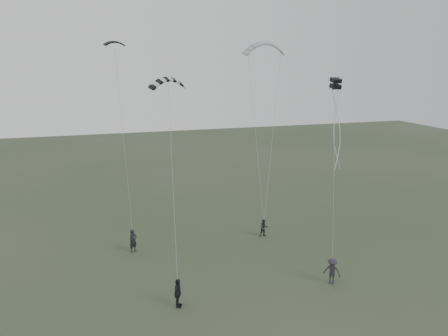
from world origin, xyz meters
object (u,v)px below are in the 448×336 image
object	(u,v)px
flyer_right	(264,228)
kite_box	(336,83)
flyer_left	(133,241)
kite_pale_large	(265,43)
flyer_far	(332,271)
flyer_center	(178,293)
kite_striped	(168,79)
kite_dark_small	(114,42)

from	to	relation	value
flyer_right	kite_box	world-z (taller)	kite_box
flyer_left	kite_pale_large	xyz separation A→B (m)	(14.45, 8.15, 15.84)
flyer_far	kite_pale_large	xyz separation A→B (m)	(1.92, 17.56, 15.84)
flyer_right	kite_box	bearing A→B (deg)	-49.82
flyer_far	flyer_center	bearing A→B (deg)	-136.62
kite_pale_large	kite_box	xyz separation A→B (m)	(0.46, -12.72, -3.37)
flyer_left	flyer_center	world-z (taller)	flyer_center
flyer_left	flyer_right	bearing A→B (deg)	-31.49
flyer_center	kite_striped	size ratio (longest dim) A/B	0.70
kite_dark_small	kite_box	distance (m)	18.22
flyer_center	kite_pale_large	xyz separation A→B (m)	(12.65, 17.33, 15.84)
flyer_left	flyer_center	distance (m)	9.35
kite_striped	kite_dark_small	bearing A→B (deg)	101.20
flyer_right	kite_striped	distance (m)	15.59
flyer_center	kite_box	bearing A→B (deg)	-45.21
flyer_left	kite_pale_large	world-z (taller)	kite_pale_large
flyer_right	kite_dark_small	bearing A→B (deg)	156.58
kite_pale_large	kite_striped	xyz separation A→B (m)	(-11.59, -10.23, -3.03)
kite_pale_large	kite_striped	world-z (taller)	kite_pale_large
flyer_left	flyer_center	xyz separation A→B (m)	(1.80, -9.18, 0.00)
kite_dark_small	kite_striped	world-z (taller)	kite_dark_small
flyer_center	kite_dark_small	size ratio (longest dim) A/B	1.10
flyer_left	kite_pale_large	distance (m)	22.93
flyer_left	kite_box	xyz separation A→B (m)	(14.91, -4.58, 12.46)
flyer_far	flyer_right	bearing A→B (deg)	142.25
flyer_left	flyer_far	xyz separation A→B (m)	(12.53, -9.41, -0.01)
flyer_left	kite_dark_small	world-z (taller)	kite_dark_small
kite_striped	flyer_center	bearing A→B (deg)	-110.96
flyer_right	kite_box	xyz separation A→B (m)	(3.61, -4.40, 12.62)
flyer_far	kite_striped	xyz separation A→B (m)	(-9.67, 7.33, 12.81)
flyer_center	kite_box	xyz separation A→B (m)	(13.11, 4.60, 12.46)
flyer_right	kite_striped	xyz separation A→B (m)	(-8.44, -1.90, 12.97)
kite_box	flyer_center	bearing A→B (deg)	-160.47
flyer_far	kite_dark_small	distance (m)	24.82
kite_striped	flyer_right	bearing A→B (deg)	0.21
kite_striped	kite_box	distance (m)	12.31
flyer_left	kite_striped	size ratio (longest dim) A/B	0.70
flyer_center	kite_dark_small	distance (m)	21.21
kite_dark_small	flyer_right	bearing A→B (deg)	-37.49
flyer_center	kite_dark_small	xyz separation A→B (m)	(-2.05, 14.19, 15.62)
kite_dark_small	flyer_left	bearing A→B (deg)	-100.37
kite_box	kite_pale_large	bearing A→B (deg)	92.26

